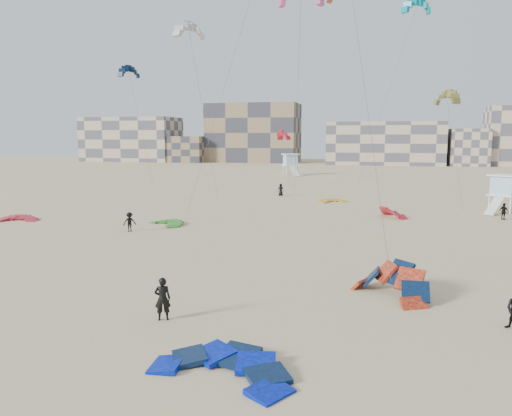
% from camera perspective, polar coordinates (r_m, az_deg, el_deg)
% --- Properties ---
extents(ground, '(320.00, 320.00, 0.00)m').
position_cam_1_polar(ground, '(22.61, -12.80, -12.52)').
color(ground, tan).
rests_on(ground, ground).
extents(kite_ground_blue, '(5.56, 5.74, 1.39)m').
position_cam_1_polar(kite_ground_blue, '(17.75, -3.76, -18.31)').
color(kite_ground_blue, '#0223D2').
rests_on(kite_ground_blue, ground).
extents(kite_ground_orange, '(6.16, 6.16, 4.40)m').
position_cam_1_polar(kite_ground_orange, '(26.15, 15.04, -9.73)').
color(kite_ground_orange, '#FF4A23').
rests_on(kite_ground_orange, ground).
extents(kite_ground_red, '(4.94, 5.08, 1.37)m').
position_cam_1_polar(kite_ground_red, '(52.49, -25.70, -1.32)').
color(kite_ground_red, red).
rests_on(kite_ground_red, ground).
extents(kite_ground_green, '(4.96, 5.02, 1.07)m').
position_cam_1_polar(kite_ground_green, '(45.93, -10.11, -1.88)').
color(kite_ground_green, '#29911E').
rests_on(kite_ground_green, ground).
extents(kite_ground_red_far, '(4.63, 4.56, 3.11)m').
position_cam_1_polar(kite_ground_red_far, '(51.26, 15.31, -1.00)').
color(kite_ground_red_far, red).
rests_on(kite_ground_red_far, ground).
extents(kite_ground_yellow, '(4.87, 4.92, 0.84)m').
position_cam_1_polar(kite_ground_yellow, '(61.45, 8.72, 0.67)').
color(kite_ground_yellow, gold).
rests_on(kite_ground_yellow, ground).
extents(kitesurfer_main, '(0.82, 0.70, 1.91)m').
position_cam_1_polar(kitesurfer_main, '(22.29, -10.63, -10.16)').
color(kitesurfer_main, black).
rests_on(kitesurfer_main, ground).
extents(kitesurfer_c, '(1.21, 1.12, 1.64)m').
position_cam_1_polar(kitesurfer_c, '(43.11, -14.25, -1.55)').
color(kitesurfer_c, black).
rests_on(kitesurfer_c, ground).
extents(kitesurfer_d, '(0.94, 0.96, 1.62)m').
position_cam_1_polar(kitesurfer_d, '(53.31, 26.47, -0.35)').
color(kitesurfer_d, black).
rests_on(kitesurfer_d, ground).
extents(kitesurfer_e, '(0.85, 0.60, 1.64)m').
position_cam_1_polar(kitesurfer_e, '(67.15, 2.84, 2.09)').
color(kitesurfer_e, black).
rests_on(kitesurfer_e, ground).
extents(kite_fly_grey, '(5.54, 4.74, 19.07)m').
position_cam_1_polar(kite_fly_grey, '(55.40, -7.63, 19.33)').
color(kite_fly_grey, silver).
rests_on(kite_fly_grey, ground).
extents(kite_fly_olive, '(4.19, 9.62, 12.07)m').
position_cam_1_polar(kite_fly_olive, '(58.38, 20.99, 11.57)').
color(kite_fly_olive, brown).
rests_on(kite_fly_olive, ground).
extents(kite_fly_navy, '(4.96, 4.15, 16.61)m').
position_cam_1_polar(kite_fly_navy, '(72.74, -14.31, 14.74)').
color(kite_fly_navy, '#091E44').
rests_on(kite_fly_navy, ground).
extents(kite_fly_teal_b, '(9.60, 4.90, 24.96)m').
position_cam_1_polar(kite_fly_teal_b, '(73.75, 17.91, 21.00)').
color(kite_fly_teal_b, '#00A3AD').
rests_on(kite_fly_teal_b, ground).
extents(kite_fly_red, '(5.89, 14.21, 8.45)m').
position_cam_1_polar(kite_fly_red, '(87.54, 3.13, 8.21)').
color(kite_fly_red, red).
rests_on(kite_fly_red, ground).
extents(lifeguard_tower_near, '(3.86, 5.97, 3.97)m').
position_cam_1_polar(lifeguard_tower_near, '(58.70, 26.49, 1.50)').
color(lifeguard_tower_near, white).
rests_on(lifeguard_tower_near, ground).
extents(lifeguard_tower_far, '(4.23, 6.63, 4.42)m').
position_cam_1_polar(lifeguard_tower_far, '(103.73, 3.95, 4.98)').
color(lifeguard_tower_far, white).
rests_on(lifeguard_tower_far, ground).
extents(condo_west_a, '(30.00, 15.00, 14.00)m').
position_cam_1_polar(condo_west_a, '(168.84, -14.02, 7.62)').
color(condo_west_a, tan).
rests_on(condo_west_a, ground).
extents(condo_west_b, '(28.00, 14.00, 18.00)m').
position_cam_1_polar(condo_west_b, '(157.88, -0.29, 8.56)').
color(condo_west_b, '#866F51').
rests_on(condo_west_b, ground).
extents(condo_mid, '(32.00, 16.00, 12.00)m').
position_cam_1_polar(condo_mid, '(148.77, 14.51, 7.17)').
color(condo_mid, tan).
rests_on(condo_mid, ground).
extents(condo_fill_left, '(12.00, 10.00, 8.00)m').
position_cam_1_polar(condo_fill_left, '(158.54, -7.90, 6.67)').
color(condo_fill_left, '#866F51').
rests_on(condo_fill_left, ground).
extents(condo_fill_right, '(10.00, 10.00, 10.00)m').
position_cam_1_polar(condo_fill_right, '(148.45, 23.07, 6.39)').
color(condo_fill_right, tan).
rests_on(condo_fill_right, ground).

